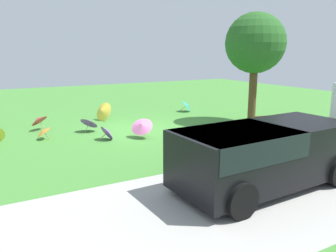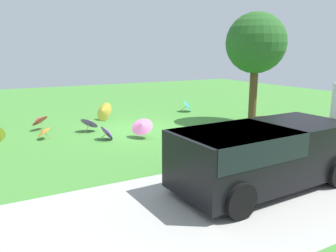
# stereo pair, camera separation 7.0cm
# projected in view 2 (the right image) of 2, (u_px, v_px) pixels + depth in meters

# --- Properties ---
(ground) EXTENTS (40.00, 40.00, 0.00)m
(ground) POSITION_uv_depth(u_px,v_px,m) (138.00, 130.00, 14.38)
(ground) COLOR #478C38
(road_strip) EXTENTS (40.00, 4.49, 0.01)m
(road_strip) POSITION_uv_depth(u_px,v_px,m) (264.00, 192.00, 8.05)
(road_strip) COLOR #B2AFA8
(road_strip) RESTS_ON ground
(van_dark) EXTENTS (4.66, 2.25, 1.53)m
(van_dark) POSITION_uv_depth(u_px,v_px,m) (259.00, 152.00, 8.10)
(van_dark) COLOR black
(van_dark) RESTS_ON ground
(park_bench) EXTENTS (1.65, 0.71, 0.90)m
(park_bench) POSITION_uv_depth(u_px,v_px,m) (271.00, 126.00, 13.04)
(park_bench) COLOR maroon
(park_bench) RESTS_ON ground
(shade_tree) EXTENTS (2.70, 2.70, 4.99)m
(shade_tree) POSITION_uv_depth(u_px,v_px,m) (256.00, 44.00, 15.03)
(shade_tree) COLOR brown
(shade_tree) RESTS_ON ground
(parasol_purple_0) EXTENTS (0.97, 0.99, 0.69)m
(parasol_purple_0) POSITION_uv_depth(u_px,v_px,m) (90.00, 122.00, 14.04)
(parasol_purple_0) COLOR tan
(parasol_purple_0) RESTS_ON ground
(parasol_orange_0) EXTENTS (0.61, 0.64, 0.51)m
(parasol_orange_0) POSITION_uv_depth(u_px,v_px,m) (43.00, 131.00, 12.81)
(parasol_orange_0) COLOR tan
(parasol_orange_0) RESTS_ON ground
(parasol_yellow_1) EXTENTS (1.05, 1.10, 0.92)m
(parasol_yellow_1) POSITION_uv_depth(u_px,v_px,m) (103.00, 111.00, 16.25)
(parasol_yellow_1) COLOR tan
(parasol_yellow_1) RESTS_ON ground
(parasol_teal_1) EXTENTS (0.85, 0.92, 0.69)m
(parasol_teal_1) POSITION_uv_depth(u_px,v_px,m) (188.00, 105.00, 18.67)
(parasol_teal_1) COLOR tan
(parasol_teal_1) RESTS_ON ground
(parasol_red_1) EXTENTS (0.97, 0.97, 0.73)m
(parasol_red_1) POSITION_uv_depth(u_px,v_px,m) (39.00, 119.00, 14.30)
(parasol_red_1) COLOR tan
(parasol_red_1) RESTS_ON ground
(parasol_pink_2) EXTENTS (1.11, 1.11, 0.84)m
(parasol_pink_2) POSITION_uv_depth(u_px,v_px,m) (142.00, 125.00, 12.92)
(parasol_pink_2) COLOR tan
(parasol_pink_2) RESTS_ON ground
(parasol_purple_2) EXTENTS (0.60, 0.70, 0.60)m
(parasol_purple_2) POSITION_uv_depth(u_px,v_px,m) (108.00, 132.00, 12.76)
(parasol_purple_2) COLOR tan
(parasol_purple_2) RESTS_ON ground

